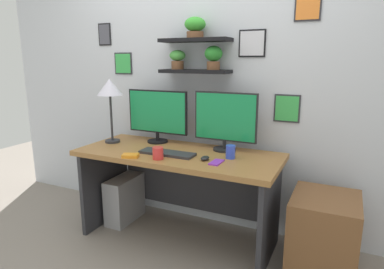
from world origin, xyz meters
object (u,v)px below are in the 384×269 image
(desk, at_px, (181,175))
(coffee_mug, at_px, (158,153))
(computer_tower_left, at_px, (125,199))
(monitor_right, at_px, (225,120))
(desk_lamp, at_px, (110,90))
(pen_cup, at_px, (230,152))
(keyboard, at_px, (167,153))
(drawer_cabinet, at_px, (323,235))
(cell_phone, at_px, (216,162))
(computer_mouse, at_px, (205,158))
(scissors_tray, at_px, (130,156))
(monitor_left, at_px, (157,114))

(desk, bearing_deg, coffee_mug, -99.19)
(coffee_mug, distance_m, computer_tower_left, 0.86)
(monitor_right, xyz_separation_m, desk_lamp, (-0.99, -0.18, 0.21))
(coffee_mug, xyz_separation_m, pen_cup, (0.48, 0.24, 0.01))
(keyboard, distance_m, computer_tower_left, 0.80)
(desk_lamp, bearing_deg, drawer_cabinet, 0.01)
(cell_phone, bearing_deg, computer_tower_left, 169.41)
(computer_mouse, height_order, desk_lamp, desk_lamp)
(monitor_right, relative_size, coffee_mug, 5.74)
(scissors_tray, xyz_separation_m, drawer_cabinet, (1.37, 0.31, -0.48))
(desk, relative_size, computer_tower_left, 3.89)
(computer_mouse, distance_m, scissors_tray, 0.56)
(monitor_left, bearing_deg, desk_lamp, -153.19)
(computer_tower_left, bearing_deg, desk_lamp, -150.68)
(computer_tower_left, bearing_deg, monitor_right, 8.78)
(cell_phone, bearing_deg, scissors_tray, -165.88)
(monitor_right, bearing_deg, monitor_left, 180.00)
(cell_phone, bearing_deg, keyboard, 176.06)
(computer_tower_left, bearing_deg, coffee_mug, -28.67)
(pen_cup, relative_size, computer_tower_left, 0.24)
(desk, height_order, pen_cup, pen_cup)
(drawer_cabinet, bearing_deg, desk, 179.05)
(monitor_right, relative_size, computer_mouse, 5.74)
(drawer_cabinet, bearing_deg, pen_cup, -178.25)
(keyboard, bearing_deg, drawer_cabinet, 6.39)
(monitor_left, height_order, pen_cup, monitor_left)
(cell_phone, height_order, drawer_cabinet, cell_phone)
(desk_lamp, xyz_separation_m, coffee_mug, (0.63, -0.26, -0.41))
(desk, height_order, scissors_tray, scissors_tray)
(cell_phone, xyz_separation_m, computer_tower_left, (-0.98, 0.21, -0.55))
(desk, distance_m, monitor_left, 0.58)
(desk, xyz_separation_m, monitor_right, (0.31, 0.16, 0.46))
(computer_mouse, height_order, computer_tower_left, computer_mouse)
(desk_lamp, distance_m, cell_phone, 1.16)
(desk, distance_m, desk_lamp, 0.95)
(monitor_right, bearing_deg, pen_cup, -59.71)
(drawer_cabinet, bearing_deg, computer_mouse, -170.30)
(desk, relative_size, monitor_right, 3.13)
(desk, height_order, computer_mouse, computer_mouse)
(cell_phone, bearing_deg, computer_mouse, 166.23)
(desk, xyz_separation_m, pen_cup, (0.43, -0.04, 0.26))
(cell_phone, distance_m, computer_tower_left, 1.14)
(computer_mouse, relative_size, desk_lamp, 0.16)
(desk, bearing_deg, monitor_right, 27.46)
(pen_cup, bearing_deg, computer_mouse, -141.47)
(monitor_right, height_order, scissors_tray, monitor_right)
(desk_lamp, relative_size, coffee_mug, 6.17)
(keyboard, distance_m, computer_mouse, 0.32)
(computer_mouse, xyz_separation_m, cell_phone, (0.10, -0.03, -0.01))
(computer_mouse, distance_m, cell_phone, 0.10)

